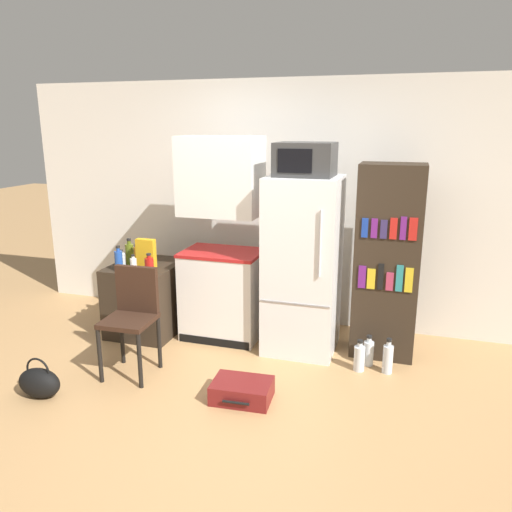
{
  "coord_description": "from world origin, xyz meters",
  "views": [
    {
      "loc": [
        1.24,
        -3.1,
        2.09
      ],
      "look_at": [
        0.01,
        0.85,
        1.0
      ],
      "focal_mm": 35.0,
      "sensor_mm": 36.0,
      "label": 1
    }
  ],
  "objects_px": {
    "handbag": "(39,382)",
    "bottle_clear_short": "(121,260)",
    "cereal_box": "(146,254)",
    "suitcase_large_flat": "(242,391)",
    "kitchen_hutch": "(222,247)",
    "bottle_blue_soda": "(119,260)",
    "bottle_milk_white": "(134,265)",
    "bottle_amber_beer": "(136,252)",
    "chair": "(133,310)",
    "bookshelf": "(387,262)",
    "water_bottle_middle": "(359,358)",
    "bottle_olive_oil": "(130,253)",
    "water_bottle_front": "(368,353)",
    "microwave": "(305,159)",
    "side_table": "(148,298)",
    "bowl": "(146,258)",
    "bottle_ketchup_red": "(149,266)",
    "refrigerator": "(303,265)",
    "water_bottle_back": "(388,358)"
  },
  "relations": [
    {
      "from": "kitchen_hutch",
      "to": "bowl",
      "type": "xyz_separation_m",
      "value": [
        -0.88,
        0.04,
        -0.19
      ]
    },
    {
      "from": "bottle_blue_soda",
      "to": "cereal_box",
      "type": "xyz_separation_m",
      "value": [
        0.22,
        0.14,
        0.05
      ]
    },
    {
      "from": "bottle_milk_white",
      "to": "refrigerator",
      "type": "bearing_deg",
      "value": 12.12
    },
    {
      "from": "microwave",
      "to": "bottle_ketchup_red",
      "type": "bearing_deg",
      "value": -164.69
    },
    {
      "from": "bottle_ketchup_red",
      "to": "water_bottle_front",
      "type": "bearing_deg",
      "value": 5.57
    },
    {
      "from": "bowl",
      "to": "water_bottle_front",
      "type": "relative_size",
      "value": 0.5
    },
    {
      "from": "suitcase_large_flat",
      "to": "water_bottle_back",
      "type": "bearing_deg",
      "value": 32.89
    },
    {
      "from": "bottle_milk_white",
      "to": "bottle_blue_soda",
      "type": "distance_m",
      "value": 0.16
    },
    {
      "from": "handbag",
      "to": "bottle_clear_short",
      "type": "bearing_deg",
      "value": 90.74
    },
    {
      "from": "side_table",
      "to": "cereal_box",
      "type": "relative_size",
      "value": 2.53
    },
    {
      "from": "microwave",
      "to": "bottle_blue_soda",
      "type": "relative_size",
      "value": 2.05
    },
    {
      "from": "microwave",
      "to": "bottle_blue_soda",
      "type": "xyz_separation_m",
      "value": [
        -1.74,
        -0.34,
        -0.97
      ]
    },
    {
      "from": "handbag",
      "to": "refrigerator",
      "type": "bearing_deg",
      "value": 40.26
    },
    {
      "from": "side_table",
      "to": "bottle_amber_beer",
      "type": "bearing_deg",
      "value": 137.34
    },
    {
      "from": "bookshelf",
      "to": "side_table",
      "type": "bearing_deg",
      "value": -175.66
    },
    {
      "from": "bookshelf",
      "to": "water_bottle_middle",
      "type": "height_order",
      "value": "bookshelf"
    },
    {
      "from": "bookshelf",
      "to": "chair",
      "type": "relative_size",
      "value": 1.92
    },
    {
      "from": "bottle_olive_oil",
      "to": "water_bottle_front",
      "type": "relative_size",
      "value": 0.94
    },
    {
      "from": "bookshelf",
      "to": "bottle_amber_beer",
      "type": "relative_size",
      "value": 12.47
    },
    {
      "from": "bottle_amber_beer",
      "to": "water_bottle_middle",
      "type": "bearing_deg",
      "value": -10.8
    },
    {
      "from": "suitcase_large_flat",
      "to": "water_bottle_front",
      "type": "distance_m",
      "value": 1.26
    },
    {
      "from": "bottle_amber_beer",
      "to": "chair",
      "type": "distance_m",
      "value": 1.2
    },
    {
      "from": "cereal_box",
      "to": "suitcase_large_flat",
      "type": "xyz_separation_m",
      "value": [
        1.28,
        -0.86,
        -0.79
      ]
    },
    {
      "from": "bottle_milk_white",
      "to": "suitcase_large_flat",
      "type": "distance_m",
      "value": 1.69
    },
    {
      "from": "kitchen_hutch",
      "to": "bottle_blue_soda",
      "type": "height_order",
      "value": "kitchen_hutch"
    },
    {
      "from": "bowl",
      "to": "water_bottle_middle",
      "type": "bearing_deg",
      "value": -9.95
    },
    {
      "from": "bottle_amber_beer",
      "to": "bottle_milk_white",
      "type": "bearing_deg",
      "value": -62.36
    },
    {
      "from": "refrigerator",
      "to": "bowl",
      "type": "height_order",
      "value": "refrigerator"
    },
    {
      "from": "bottle_blue_soda",
      "to": "bottle_olive_oil",
      "type": "height_order",
      "value": "bottle_olive_oil"
    },
    {
      "from": "kitchen_hutch",
      "to": "water_bottle_back",
      "type": "bearing_deg",
      "value": -11.37
    },
    {
      "from": "bookshelf",
      "to": "chair",
      "type": "xyz_separation_m",
      "value": [
        -2.03,
        -1.0,
        -0.32
      ]
    },
    {
      "from": "bookshelf",
      "to": "suitcase_large_flat",
      "type": "relative_size",
      "value": 3.68
    },
    {
      "from": "kitchen_hutch",
      "to": "suitcase_large_flat",
      "type": "distance_m",
      "value": 1.53
    },
    {
      "from": "side_table",
      "to": "bottle_clear_short",
      "type": "xyz_separation_m",
      "value": [
        -0.19,
        -0.16,
        0.43
      ]
    },
    {
      "from": "chair",
      "to": "suitcase_large_flat",
      "type": "height_order",
      "value": "chair"
    },
    {
      "from": "water_bottle_front",
      "to": "water_bottle_middle",
      "type": "height_order",
      "value": "water_bottle_middle"
    },
    {
      "from": "side_table",
      "to": "bottle_clear_short",
      "type": "relative_size",
      "value": 4.38
    },
    {
      "from": "bottle_milk_white",
      "to": "bowl",
      "type": "height_order",
      "value": "bottle_milk_white"
    },
    {
      "from": "kitchen_hutch",
      "to": "bowl",
      "type": "height_order",
      "value": "kitchen_hutch"
    },
    {
      "from": "bottle_olive_oil",
      "to": "chair",
      "type": "relative_size",
      "value": 0.29
    },
    {
      "from": "bottle_milk_white",
      "to": "cereal_box",
      "type": "relative_size",
      "value": 0.57
    },
    {
      "from": "bowl",
      "to": "water_bottle_middle",
      "type": "xyz_separation_m",
      "value": [
        2.29,
        -0.4,
        -0.62
      ]
    },
    {
      "from": "bottle_blue_soda",
      "to": "bottle_clear_short",
      "type": "xyz_separation_m",
      "value": [
        -0.06,
        0.13,
        -0.03
      ]
    },
    {
      "from": "chair",
      "to": "water_bottle_front",
      "type": "height_order",
      "value": "chair"
    },
    {
      "from": "bottle_amber_beer",
      "to": "bottle_olive_oil",
      "type": "relative_size",
      "value": 0.53
    },
    {
      "from": "bottle_milk_white",
      "to": "handbag",
      "type": "relative_size",
      "value": 0.48
    },
    {
      "from": "bottle_amber_beer",
      "to": "suitcase_large_flat",
      "type": "distance_m",
      "value": 2.14
    },
    {
      "from": "bowl",
      "to": "water_bottle_back",
      "type": "distance_m",
      "value": 2.62
    },
    {
      "from": "bottle_milk_white",
      "to": "bottle_clear_short",
      "type": "relative_size",
      "value": 0.99
    },
    {
      "from": "bottle_amber_beer",
      "to": "bottle_clear_short",
      "type": "relative_size",
      "value": 0.82
    }
  ]
}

